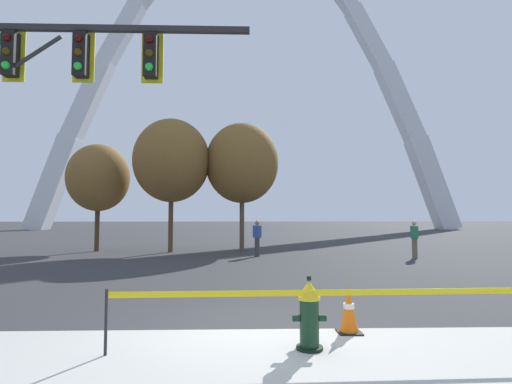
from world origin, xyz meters
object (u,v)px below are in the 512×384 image
(traffic_signal_gantry, at_px, (26,93))
(pedestrian_standing_center, at_px, (414,239))
(monument_arch, at_px, (246,86))
(traffic_cone_by_hydrant, at_px, (349,310))
(pedestrian_walking_left, at_px, (257,238))
(fire_hydrant, at_px, (309,315))

(traffic_signal_gantry, height_order, pedestrian_standing_center, traffic_signal_gantry)
(traffic_signal_gantry, xyz_separation_m, monument_arch, (4.45, 44.51, 15.11))
(traffic_signal_gantry, height_order, monument_arch, monument_arch)
(traffic_cone_by_hydrant, relative_size, pedestrian_walking_left, 0.46)
(fire_hydrant, bearing_deg, monument_arch, 90.96)
(monument_arch, bearing_deg, traffic_cone_by_hydrant, -88.11)
(traffic_cone_by_hydrant, height_order, traffic_signal_gantry, traffic_signal_gantry)
(fire_hydrant, xyz_separation_m, traffic_signal_gantry, (-5.24, 2.42, 3.80))
(traffic_cone_by_hydrant, bearing_deg, pedestrian_walking_left, 95.25)
(pedestrian_standing_center, bearing_deg, monument_arch, 101.33)
(fire_hydrant, height_order, pedestrian_walking_left, pedestrian_walking_left)
(fire_hydrant, height_order, pedestrian_standing_center, pedestrian_standing_center)
(traffic_cone_by_hydrant, distance_m, traffic_signal_gantry, 7.34)
(pedestrian_walking_left, height_order, pedestrian_standing_center, same)
(fire_hydrant, bearing_deg, pedestrian_walking_left, 91.49)
(pedestrian_standing_center, bearing_deg, traffic_signal_gantry, -142.80)
(fire_hydrant, height_order, traffic_cone_by_hydrant, fire_hydrant)
(monument_arch, xyz_separation_m, pedestrian_walking_left, (0.47, -34.69, -18.56))
(traffic_cone_by_hydrant, height_order, pedestrian_standing_center, pedestrian_standing_center)
(fire_hydrant, height_order, traffic_signal_gantry, traffic_signal_gantry)
(pedestrian_walking_left, bearing_deg, traffic_cone_by_hydrant, -84.75)
(traffic_signal_gantry, bearing_deg, pedestrian_walking_left, 63.38)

